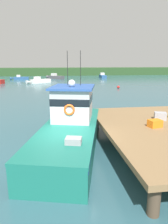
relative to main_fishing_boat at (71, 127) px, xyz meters
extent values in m
plane|color=#2D5660|center=(-0.34, -1.30, -1.01)|extent=(200.00, 200.00, 0.00)
cylinder|color=#4C3D2D|center=(1.86, -5.40, -0.51)|extent=(0.36, 0.36, 1.00)
cylinder|color=#4C3D2D|center=(1.86, 2.80, -0.51)|extent=(0.36, 0.36, 1.00)
cube|color=olive|center=(4.46, -1.30, 0.09)|extent=(6.00, 9.00, 0.20)
cube|color=#196B5B|center=(-0.14, -0.55, -0.46)|extent=(4.37, 8.37, 1.10)
cone|color=#196B5B|center=(1.05, 4.21, -0.46)|extent=(1.50, 2.01, 1.10)
cube|color=#234C9E|center=(-0.14, -0.55, -0.01)|extent=(4.35, 8.22, 0.12)
cube|color=#196B5B|center=(-0.14, -0.55, 0.15)|extent=(4.41, 8.38, 0.12)
cube|color=silver|center=(0.15, 0.62, 0.99)|extent=(2.38, 2.60, 1.80)
cube|color=black|center=(0.15, 0.62, 1.31)|extent=(2.40, 2.62, 0.36)
cube|color=#2D56A8|center=(0.15, 0.62, 1.94)|extent=(2.68, 2.94, 0.10)
sphere|color=white|center=(0.08, 0.33, 2.17)|extent=(0.36, 0.36, 0.36)
cylinder|color=black|center=(-0.06, 1.19, 2.89)|extent=(0.03, 0.03, 1.80)
cylinder|color=black|center=(0.61, 1.02, 2.89)|extent=(0.03, 0.03, 1.80)
cube|color=#939399|center=(-0.14, -2.82, 0.27)|extent=(0.69, 0.57, 0.36)
torus|color=orange|center=(-1.21, -3.17, 0.15)|extent=(0.68, 0.68, 0.12)
torus|color=#EA5119|center=(-0.12, -0.49, 0.99)|extent=(0.55, 0.23, 0.54)
cube|color=#9E9EA3|center=(4.78, -0.04, 0.39)|extent=(0.71, 0.61, 0.40)
cube|color=orange|center=(3.89, -1.22, 0.37)|extent=(0.68, 0.56, 0.35)
cube|color=#285184|center=(-8.95, 43.86, -0.68)|extent=(3.63, 1.37, 0.65)
cone|color=#285184|center=(-11.17, 43.71, -0.68)|extent=(0.93, 0.71, 0.65)
cube|color=silver|center=(-9.57, 43.82, -0.12)|extent=(0.95, 0.96, 0.49)
cube|color=white|center=(-3.63, 34.04, -0.62)|extent=(4.28, 3.48, 0.77)
cone|color=white|center=(-5.83, 32.56, -0.62)|extent=(1.31, 1.23, 0.77)
cube|color=silver|center=(-4.25, 33.62, 0.05)|extent=(1.48, 1.49, 0.58)
cube|color=#4C4C51|center=(-0.29, 44.55, -0.61)|extent=(4.17, 4.07, 0.80)
cone|color=#4C4C51|center=(-2.29, 46.46, -0.61)|extent=(1.35, 1.34, 0.80)
cube|color=silver|center=(-0.85, 45.09, 0.10)|extent=(1.58, 1.58, 0.60)
cube|color=#285184|center=(12.45, 46.53, -0.62)|extent=(1.49, 4.32, 0.78)
cone|color=#285184|center=(12.53, 49.20, -0.62)|extent=(0.81, 1.09, 0.78)
cube|color=silver|center=(12.47, 47.28, 0.06)|extent=(1.12, 1.10, 0.58)
sphere|color=red|center=(9.67, 23.13, -0.79)|extent=(0.43, 0.43, 0.43)
cube|color=#284723|center=(-0.34, 60.70, 0.19)|extent=(120.00, 8.00, 2.40)
camera|label=1|loc=(-0.77, -10.13, 3.20)|focal=33.35mm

